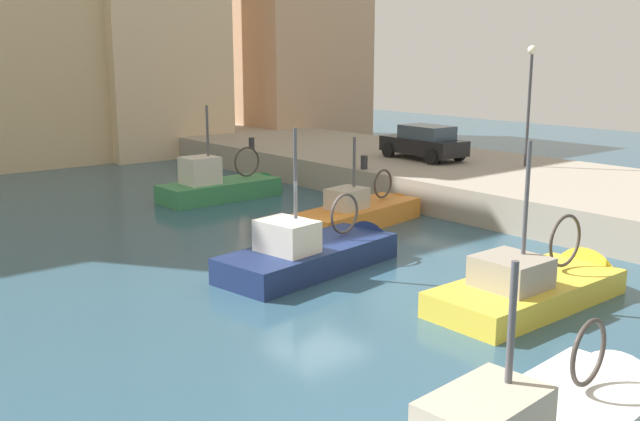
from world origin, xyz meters
TOP-DOWN VIEW (x-y plane):
  - water_surface at (0.00, 0.00)m, footprint 80.00×80.00m
  - quay_wall at (11.50, 0.00)m, footprint 9.00×56.00m
  - fishing_boat_navy at (-0.01, -0.19)m, footprint 6.29×2.82m
  - fishing_boat_green at (3.13, 9.61)m, footprint 5.69×2.12m
  - fishing_boat_yellow at (2.29, -5.60)m, footprint 5.95×2.36m
  - fishing_boat_orange at (4.36, 2.74)m, footprint 6.09×2.63m
  - parked_car_black at (11.21, 6.36)m, footprint 2.01×4.01m
  - mooring_bollard_south at (7.35, 6.00)m, footprint 0.28×0.28m
  - mooring_bollard_mid at (7.35, 14.00)m, footprint 0.28×0.28m
  - quay_streetlamp at (13.00, 2.40)m, footprint 0.36×0.36m
  - waterfront_building_west_mid at (17.35, 24.41)m, footprint 8.26×8.61m

SIDE VIEW (x-z plane):
  - water_surface at x=0.00m, z-range 0.00..0.00m
  - fishing_boat_orange at x=4.36m, z-range -1.81..1.99m
  - fishing_boat_yellow at x=2.29m, z-range -2.29..2.51m
  - fishing_boat_navy at x=-0.01m, z-range -2.28..2.50m
  - fishing_boat_green at x=3.13m, z-range -2.14..2.45m
  - quay_wall at x=11.50m, z-range 0.00..1.20m
  - mooring_bollard_south at x=7.35m, z-range 1.20..1.75m
  - mooring_bollard_mid at x=7.35m, z-range 1.20..1.75m
  - parked_car_black at x=11.21m, z-range 1.21..2.69m
  - quay_streetlamp at x=13.00m, z-range 2.04..6.87m
  - waterfront_building_west_mid at x=17.35m, z-range 0.02..14.15m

